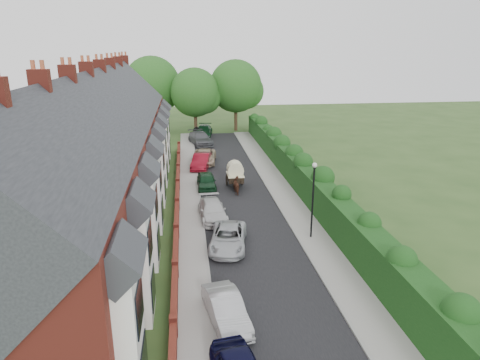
% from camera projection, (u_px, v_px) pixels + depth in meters
% --- Properties ---
extents(ground, '(140.00, 140.00, 0.00)m').
position_uv_depth(ground, '(272.00, 272.00, 23.92)').
color(ground, '#2D4C1E').
rests_on(ground, ground).
extents(road, '(6.00, 58.00, 0.02)m').
position_uv_depth(road, '(239.00, 204.00, 34.26)').
color(road, black).
rests_on(road, ground).
extents(pavement_hedge_side, '(2.20, 58.00, 0.12)m').
position_uv_depth(pavement_hedge_side, '(289.00, 201.00, 34.75)').
color(pavement_hedge_side, gray).
rests_on(pavement_hedge_side, ground).
extents(pavement_house_side, '(1.70, 58.00, 0.12)m').
position_uv_depth(pavement_house_side, '(190.00, 205.00, 33.78)').
color(pavement_house_side, gray).
rests_on(pavement_house_side, ground).
extents(kerb_hedge_side, '(0.18, 58.00, 0.13)m').
position_uv_depth(kerb_hedge_side, '(276.00, 201.00, 34.62)').
color(kerb_hedge_side, gray).
rests_on(kerb_hedge_side, ground).
extents(kerb_house_side, '(0.18, 58.00, 0.13)m').
position_uv_depth(kerb_house_side, '(200.00, 205.00, 33.87)').
color(kerb_house_side, gray).
rests_on(kerb_house_side, ground).
extents(hedge, '(2.10, 58.00, 2.85)m').
position_uv_depth(hedge, '(311.00, 182.00, 34.51)').
color(hedge, '#133C13').
rests_on(hedge, ground).
extents(terrace_row, '(9.05, 40.50, 11.50)m').
position_uv_depth(terrace_row, '(97.00, 157.00, 30.69)').
color(terrace_row, maroon).
rests_on(terrace_row, ground).
extents(garden_wall_row, '(0.35, 40.35, 1.10)m').
position_uv_depth(garden_wall_row, '(177.00, 206.00, 32.59)').
color(garden_wall_row, maroon).
rests_on(garden_wall_row, ground).
extents(lamppost, '(0.32, 0.32, 5.16)m').
position_uv_depth(lamppost, '(313.00, 191.00, 27.14)').
color(lamppost, black).
rests_on(lamppost, ground).
extents(tree_far_left, '(7.14, 6.80, 9.29)m').
position_uv_depth(tree_far_left, '(197.00, 94.00, 59.80)').
color(tree_far_left, '#332316').
rests_on(tree_far_left, ground).
extents(tree_far_right, '(7.98, 7.60, 10.31)m').
position_uv_depth(tree_far_right, '(238.00, 87.00, 62.25)').
color(tree_far_right, '#332316').
rests_on(tree_far_right, ground).
extents(tree_far_back, '(8.40, 8.00, 10.82)m').
position_uv_depth(tree_far_back, '(155.00, 86.00, 61.63)').
color(tree_far_back, '#332316').
rests_on(tree_far_back, ground).
extents(car_silver_a, '(2.14, 4.28, 1.35)m').
position_uv_depth(car_silver_a, '(226.00, 310.00, 19.38)').
color(car_silver_a, '#A9A9AD').
rests_on(car_silver_a, ground).
extents(car_silver_b, '(2.93, 4.99, 1.30)m').
position_uv_depth(car_silver_b, '(228.00, 238.00, 26.67)').
color(car_silver_b, '#B7BBBF').
rests_on(car_silver_b, ground).
extents(car_white, '(2.11, 4.61, 1.31)m').
position_uv_depth(car_white, '(213.00, 210.00, 31.13)').
color(car_white, silver).
rests_on(car_white, ground).
extents(car_green, '(1.63, 4.03, 1.37)m').
position_uv_depth(car_green, '(206.00, 181.00, 37.73)').
color(car_green, '#0E3119').
rests_on(car_green, ground).
extents(car_red, '(2.47, 4.83, 1.52)m').
position_uv_depth(car_red, '(201.00, 161.00, 43.95)').
color(car_red, maroon).
rests_on(car_red, ground).
extents(car_beige, '(2.94, 5.37, 1.43)m').
position_uv_depth(car_beige, '(204.00, 157.00, 45.90)').
color(car_beige, tan).
rests_on(car_beige, ground).
extents(car_grey, '(3.43, 5.86, 1.59)m').
position_uv_depth(car_grey, '(200.00, 138.00, 54.58)').
color(car_grey, '#505257').
rests_on(car_grey, ground).
extents(car_black, '(1.62, 3.81, 1.28)m').
position_uv_depth(car_black, '(199.00, 131.00, 59.92)').
color(car_black, black).
rests_on(car_black, ground).
extents(horse, '(0.91, 1.71, 1.39)m').
position_uv_depth(horse, '(238.00, 186.00, 36.44)').
color(horse, '#462619').
rests_on(horse, ground).
extents(horse_cart, '(1.49, 3.30, 2.38)m').
position_uv_depth(horse_cart, '(235.00, 173.00, 37.92)').
color(horse_cart, black).
rests_on(horse_cart, ground).
extents(car_extra_far, '(2.81, 5.48, 1.52)m').
position_uv_depth(car_extra_far, '(204.00, 131.00, 59.53)').
color(car_extra_far, '#0F341B').
rests_on(car_extra_far, ground).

